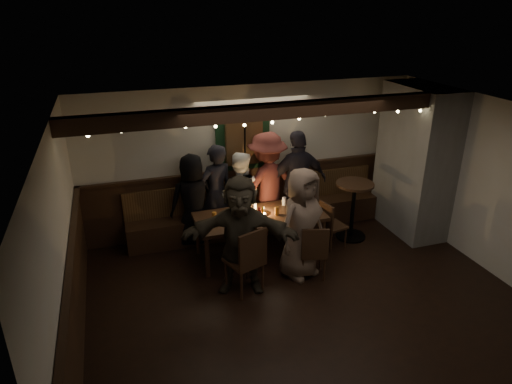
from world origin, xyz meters
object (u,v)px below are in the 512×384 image
object	(u,v)px
person_d	(267,184)
person_f	(241,235)
chair_near_left	(248,258)
chair_end	(330,222)
person_b	(217,194)
high_top	(353,203)
person_c	(239,197)
person_g	(301,224)
dining_table	(260,219)
person_a	(193,201)
person_e	(298,183)
chair_near_right	(314,250)

from	to	relation	value
person_d	person_f	bearing A→B (deg)	42.07
person_d	chair_near_left	bearing A→B (deg)	46.03
chair_end	person_b	size ratio (longest dim) A/B	0.48
chair_near_left	high_top	world-z (taller)	high_top
person_c	person_g	xyz separation A→B (m)	(0.55, -1.38, 0.06)
dining_table	high_top	bearing A→B (deg)	3.47
chair_near_left	high_top	xyz separation A→B (m)	(2.22, 1.04, 0.07)
high_top	person_a	xyz separation A→B (m)	(-2.66, 0.63, 0.15)
chair_end	person_e	size ratio (longest dim) A/B	0.44
person_d	person_e	world-z (taller)	person_e
person_g	person_a	bearing A→B (deg)	109.54
person_b	person_c	bearing A→B (deg)	151.08
chair_near_left	person_f	world-z (taller)	person_f
chair_near_right	high_top	world-z (taller)	high_top
person_c	person_e	bearing A→B (deg)	-163.68
person_e	person_d	bearing A→B (deg)	-14.45
chair_near_left	person_d	distance (m)	1.91
high_top	person_f	bearing A→B (deg)	-158.60
chair_near_right	person_b	size ratio (longest dim) A/B	0.51
chair_end	person_f	xyz separation A→B (m)	(-1.75, -0.68, 0.41)
chair_near_left	chair_end	bearing A→B (deg)	26.07
high_top	person_f	distance (m)	2.46
high_top	person_d	xyz separation A→B (m)	(-1.36, 0.63, 0.28)
dining_table	person_g	xyz separation A→B (m)	(0.41, -0.71, 0.19)
chair_near_left	high_top	distance (m)	2.45
high_top	person_g	distance (m)	1.57
person_f	person_g	bearing A→B (deg)	23.89
chair_near_left	person_c	bearing A→B (deg)	78.12
chair_near_left	person_a	xyz separation A→B (m)	(-0.45, 1.67, 0.22)
dining_table	person_b	bearing A→B (deg)	124.89
high_top	person_c	size ratio (longest dim) A/B	0.65
person_g	high_top	bearing A→B (deg)	8.24
person_g	dining_table	bearing A→B (deg)	96.83
person_c	person_e	distance (m)	1.06
person_g	chair_near_left	bearing A→B (deg)	170.86
chair_near_right	person_b	bearing A→B (deg)	123.05
person_d	person_g	distance (m)	1.45
high_top	person_e	world-z (taller)	person_e
dining_table	person_c	bearing A→B (deg)	102.10
dining_table	chair_end	bearing A→B (deg)	-5.17
person_c	person_d	bearing A→B (deg)	-154.03
dining_table	chair_end	size ratio (longest dim) A/B	2.47
chair_near_right	person_c	bearing A→B (deg)	113.75
person_b	high_top	bearing A→B (deg)	146.85
chair_end	person_e	distance (m)	0.92
chair_end	person_d	xyz separation A→B (m)	(-0.82, 0.85, 0.46)
chair_near_right	chair_end	distance (m)	1.02
chair_near_right	person_e	bearing A→B (deg)	76.41
person_b	person_d	bearing A→B (deg)	162.11
person_b	chair_near_right	bearing A→B (deg)	105.83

